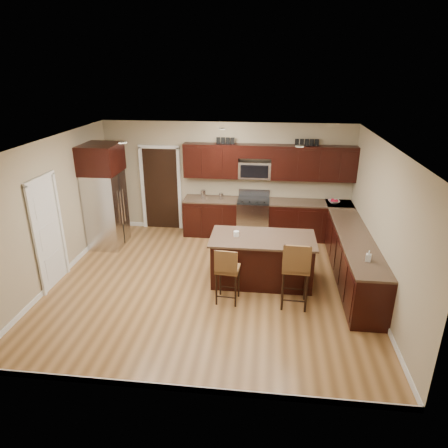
# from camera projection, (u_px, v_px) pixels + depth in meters

# --- Properties ---
(floor) EXTENTS (6.00, 6.00, 0.00)m
(floor) POSITION_uv_depth(u_px,v_px,m) (211.00, 284.00, 7.68)
(floor) COLOR #9D6E3E
(floor) RESTS_ON ground
(ceiling) EXTENTS (6.00, 6.00, 0.00)m
(ceiling) POSITION_uv_depth(u_px,v_px,m) (209.00, 143.00, 6.68)
(ceiling) COLOR silver
(ceiling) RESTS_ON wall_back
(wall_back) EXTENTS (6.00, 0.00, 6.00)m
(wall_back) POSITION_uv_depth(u_px,v_px,m) (227.00, 178.00, 9.72)
(wall_back) COLOR tan
(wall_back) RESTS_ON floor
(wall_left) EXTENTS (0.00, 5.50, 5.50)m
(wall_left) POSITION_uv_depth(u_px,v_px,m) (52.00, 212.00, 7.50)
(wall_left) COLOR tan
(wall_left) RESTS_ON floor
(wall_right) EXTENTS (0.00, 5.50, 5.50)m
(wall_right) POSITION_uv_depth(u_px,v_px,m) (382.00, 226.00, 6.85)
(wall_right) COLOR tan
(wall_right) RESTS_ON floor
(base_cabinets) EXTENTS (4.02, 3.96, 0.92)m
(base_cabinets) POSITION_uv_depth(u_px,v_px,m) (307.00, 237.00, 8.64)
(base_cabinets) COLOR black
(base_cabinets) RESTS_ON floor
(upper_cabinets) EXTENTS (4.00, 0.33, 0.80)m
(upper_cabinets) POSITION_uv_depth(u_px,v_px,m) (271.00, 161.00, 9.27)
(upper_cabinets) COLOR black
(upper_cabinets) RESTS_ON wall_back
(range) EXTENTS (0.76, 0.64, 1.11)m
(range) POSITION_uv_depth(u_px,v_px,m) (253.00, 218.00, 9.69)
(range) COLOR silver
(range) RESTS_ON floor
(microwave) EXTENTS (0.76, 0.31, 0.40)m
(microwave) POSITION_uv_depth(u_px,v_px,m) (255.00, 170.00, 9.41)
(microwave) COLOR silver
(microwave) RESTS_ON upper_cabinets
(doorway) EXTENTS (0.85, 0.03, 2.06)m
(doorway) POSITION_uv_depth(u_px,v_px,m) (161.00, 189.00, 10.00)
(doorway) COLOR black
(doorway) RESTS_ON floor
(pantry_door) EXTENTS (0.03, 0.80, 2.04)m
(pantry_door) POSITION_uv_depth(u_px,v_px,m) (48.00, 234.00, 7.34)
(pantry_door) COLOR white
(pantry_door) RESTS_ON floor
(letter_decor) EXTENTS (2.20, 0.03, 0.15)m
(letter_decor) POSITION_uv_depth(u_px,v_px,m) (265.00, 141.00, 9.12)
(letter_decor) COLOR black
(letter_decor) RESTS_ON upper_cabinets
(island) EXTENTS (1.97, 1.04, 0.92)m
(island) POSITION_uv_depth(u_px,v_px,m) (262.00, 261.00, 7.64)
(island) COLOR black
(island) RESTS_ON floor
(stool_left) EXTENTS (0.42, 0.42, 1.05)m
(stool_left) POSITION_uv_depth(u_px,v_px,m) (227.00, 269.00, 6.84)
(stool_left) COLOR brown
(stool_left) RESTS_ON floor
(stool_right) EXTENTS (0.48, 0.48, 1.23)m
(stool_right) POSITION_uv_depth(u_px,v_px,m) (296.00, 268.00, 6.66)
(stool_right) COLOR brown
(stool_right) RESTS_ON floor
(refrigerator) EXTENTS (0.79, 0.92, 2.35)m
(refrigerator) POSITION_uv_depth(u_px,v_px,m) (105.00, 195.00, 8.94)
(refrigerator) COLOR silver
(refrigerator) RESTS_ON floor
(floor_mat) EXTENTS (1.06, 0.86, 0.01)m
(floor_mat) POSITION_uv_depth(u_px,v_px,m) (269.00, 245.00, 9.33)
(floor_mat) COLOR brown
(floor_mat) RESTS_ON floor
(fruit_bowl) EXTENTS (0.29, 0.29, 0.06)m
(fruit_bowl) POSITION_uv_depth(u_px,v_px,m) (334.00, 202.00, 9.31)
(fruit_bowl) COLOR silver
(fruit_bowl) RESTS_ON base_cabinets
(soap_bottle) EXTENTS (0.11, 0.11, 0.18)m
(soap_bottle) POSITION_uv_depth(u_px,v_px,m) (369.00, 256.00, 6.52)
(soap_bottle) COLOR #B2B2B2
(soap_bottle) RESTS_ON base_cabinets
(canister_tall) EXTENTS (0.12, 0.12, 0.21)m
(canister_tall) POSITION_uv_depth(u_px,v_px,m) (203.00, 194.00, 9.62)
(canister_tall) COLOR silver
(canister_tall) RESTS_ON base_cabinets
(canister_short) EXTENTS (0.11, 0.11, 0.15)m
(canister_short) POSITION_uv_depth(u_px,v_px,m) (221.00, 196.00, 9.58)
(canister_short) COLOR silver
(canister_short) RESTS_ON base_cabinets
(island_jar) EXTENTS (0.10, 0.10, 0.10)m
(island_jar) POSITION_uv_depth(u_px,v_px,m) (236.00, 234.00, 7.49)
(island_jar) COLOR white
(island_jar) RESTS_ON island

